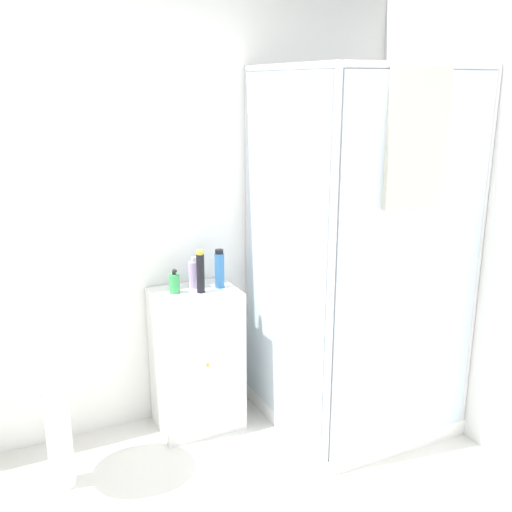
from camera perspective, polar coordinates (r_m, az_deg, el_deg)
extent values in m
cube|color=white|center=(3.34, -12.69, 3.81)|extent=(6.40, 0.06, 2.50)
cube|color=white|center=(3.80, 8.81, -14.00)|extent=(0.95, 0.95, 0.09)
cylinder|color=silver|center=(4.04, 11.14, 2.61)|extent=(0.04, 0.04, 2.03)
cylinder|color=silver|center=(3.58, -0.71, 1.20)|extent=(0.04, 0.04, 2.03)
cylinder|color=silver|center=(3.38, 20.33, -0.75)|extent=(0.04, 0.04, 2.03)
cylinder|color=silver|center=(2.81, 7.15, -3.13)|extent=(0.04, 0.04, 2.03)
cylinder|color=silver|center=(2.93, 15.75, 17.06)|extent=(0.91, 0.04, 0.04)
cylinder|color=silver|center=(3.68, 6.01, 17.24)|extent=(0.91, 0.04, 0.04)
cylinder|color=silver|center=(3.05, 3.01, 17.55)|extent=(0.04, 0.91, 0.04)
cylinder|color=silver|center=(3.58, 16.55, 16.73)|extent=(0.04, 0.91, 0.04)
cube|color=silver|center=(3.06, 14.52, -1.43)|extent=(0.88, 0.01, 1.91)
cube|color=silver|center=(3.17, 2.56, -0.27)|extent=(0.01, 0.88, 1.91)
cylinder|color=#B7BABF|center=(3.91, 8.96, -0.23)|extent=(0.02, 0.02, 1.53)
cylinder|color=#B7BABF|center=(3.72, 9.93, 11.21)|extent=(0.07, 0.07, 0.04)
cube|color=beige|center=(2.89, 15.10, 10.74)|extent=(0.34, 0.03, 0.64)
cube|color=white|center=(3.51, -5.67, -9.74)|extent=(0.47, 0.35, 0.83)
sphere|color=gold|center=(3.33, -4.58, -10.37)|extent=(0.02, 0.02, 0.02)
cylinder|color=white|center=(3.17, -18.37, -14.83)|extent=(0.12, 0.12, 0.70)
cylinder|color=white|center=(2.98, -19.09, -7.78)|extent=(0.46, 0.46, 0.15)
cylinder|color=#B7BABF|center=(3.08, -19.70, -4.25)|extent=(0.02, 0.02, 0.13)
cube|color=#B7BABF|center=(3.03, -19.72, -3.49)|extent=(0.02, 0.07, 0.02)
cylinder|color=green|center=(3.32, -7.78, -2.63)|extent=(0.06, 0.06, 0.11)
cylinder|color=black|center=(3.30, -7.82, -1.59)|extent=(0.02, 0.02, 0.02)
cube|color=black|center=(3.28, -7.75, -1.39)|extent=(0.01, 0.03, 0.01)
cylinder|color=black|center=(3.29, -5.31, -1.68)|extent=(0.04, 0.04, 0.22)
cylinder|color=gold|center=(3.25, -5.37, 0.36)|extent=(0.04, 0.04, 0.02)
cylinder|color=#2D66A3|center=(3.36, -3.50, -1.41)|extent=(0.05, 0.05, 0.20)
cylinder|color=black|center=(3.33, -3.53, 0.42)|extent=(0.05, 0.05, 0.02)
cylinder|color=#B299C6|center=(3.37, -6.00, -1.81)|extent=(0.05, 0.05, 0.15)
cylinder|color=silver|center=(3.35, -6.04, -0.39)|extent=(0.02, 0.02, 0.02)
cube|color=silver|center=(3.33, -5.97, -0.19)|extent=(0.01, 0.03, 0.01)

